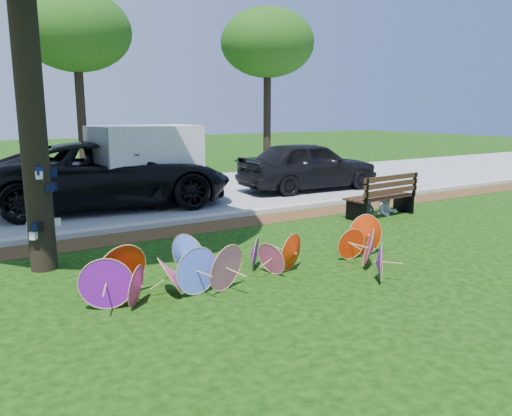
% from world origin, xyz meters
% --- Properties ---
extents(ground, '(90.00, 90.00, 0.00)m').
position_xyz_m(ground, '(0.00, 0.00, 0.00)').
color(ground, black).
rests_on(ground, ground).
extents(mulch_strip, '(90.00, 1.00, 0.01)m').
position_xyz_m(mulch_strip, '(0.00, 4.50, 0.01)').
color(mulch_strip, '#472D16').
rests_on(mulch_strip, ground).
extents(curb, '(90.00, 0.30, 0.12)m').
position_xyz_m(curb, '(0.00, 5.20, 0.06)').
color(curb, '#B7B5AD').
rests_on(curb, ground).
extents(street, '(90.00, 8.00, 0.01)m').
position_xyz_m(street, '(0.00, 9.35, 0.01)').
color(street, gray).
rests_on(street, ground).
extents(parasol_pile, '(5.66, 2.30, 0.85)m').
position_xyz_m(parasol_pile, '(-0.51, 0.78, 0.36)').
color(parasol_pile, purple).
rests_on(parasol_pile, ground).
extents(black_van, '(7.02, 3.94, 1.85)m').
position_xyz_m(black_van, '(-0.48, 8.15, 0.93)').
color(black_van, black).
rests_on(black_van, ground).
extents(dark_pickup, '(5.03, 2.26, 1.68)m').
position_xyz_m(dark_pickup, '(6.13, 7.71, 0.84)').
color(dark_pickup, black).
rests_on(dark_pickup, ground).
extents(cargo_trailer, '(2.99, 2.06, 2.57)m').
position_xyz_m(cargo_trailer, '(0.45, 7.88, 1.29)').
color(cargo_trailer, silver).
rests_on(cargo_trailer, ground).
extents(park_bench, '(2.15, 0.98, 1.09)m').
position_xyz_m(park_bench, '(5.04, 3.30, 0.55)').
color(park_bench, black).
rests_on(park_bench, ground).
extents(person_left, '(0.47, 0.34, 1.19)m').
position_xyz_m(person_left, '(4.69, 3.35, 0.59)').
color(person_left, '#313643').
rests_on(person_left, ground).
extents(person_right, '(0.71, 0.60, 1.27)m').
position_xyz_m(person_right, '(5.39, 3.35, 0.64)').
color(person_right, silver).
rests_on(person_right, ground).
extents(bg_trees, '(19.13, 5.68, 7.40)m').
position_xyz_m(bg_trees, '(1.21, 14.95, 5.77)').
color(bg_trees, black).
rests_on(bg_trees, ground).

